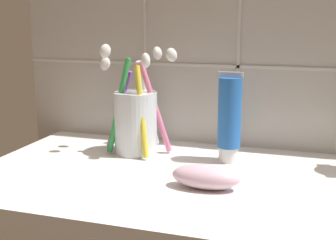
# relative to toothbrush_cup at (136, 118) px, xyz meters

# --- Properties ---
(sink_counter) EXTENTS (0.65, 0.36, 0.02)m
(sink_counter) POSITION_rel_toothbrush_cup_xyz_m (0.13, -0.08, -0.07)
(sink_counter) COLOR white
(sink_counter) RESTS_ON ground
(tile_wall_backsplash) EXTENTS (0.75, 0.02, 0.41)m
(tile_wall_backsplash) POSITION_rel_toothbrush_cup_xyz_m (0.13, 0.10, 0.13)
(tile_wall_backsplash) COLOR #B7B2A8
(tile_wall_backsplash) RESTS_ON ground
(toothbrush_cup) EXTENTS (0.14, 0.11, 0.18)m
(toothbrush_cup) POSITION_rel_toothbrush_cup_xyz_m (0.00, 0.00, 0.00)
(toothbrush_cup) COLOR silver
(toothbrush_cup) RESTS_ON sink_counter
(toothpaste_tube) EXTENTS (0.04, 0.04, 0.14)m
(toothpaste_tube) POSITION_rel_toothbrush_cup_xyz_m (0.15, -0.00, 0.01)
(toothpaste_tube) COLOR white
(toothpaste_tube) RESTS_ON sink_counter
(soap_bar) EXTENTS (0.09, 0.04, 0.03)m
(soap_bar) POSITION_rel_toothbrush_cup_xyz_m (0.15, -0.12, -0.04)
(soap_bar) COLOR #DBB2C6
(soap_bar) RESTS_ON sink_counter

